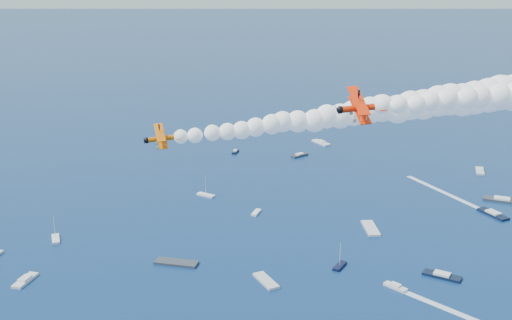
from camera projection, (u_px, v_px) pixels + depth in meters
The scene contains 5 objects.
biplane_lead at pixel (361, 108), 98.64m from camera, with size 7.31×8.20×4.94m, color red, non-canonical shape.
biplane_trail at pixel (163, 138), 112.02m from camera, with size 6.37×7.14×4.30m, color #D85C04, non-canonical shape.
smoke_trail_trail at pixel (362, 112), 118.29m from camera, with size 49.44×56.20×12.48m, color white, non-canonical shape.
spectator_boats at pixel (431, 240), 197.96m from camera, with size 224.93×176.88×0.70m.
boat_wakes at pixel (435, 277), 175.93m from camera, with size 76.59×125.54×0.04m.
Camera 1 is at (64.31, -59.83, 82.74)m, focal length 46.49 mm.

